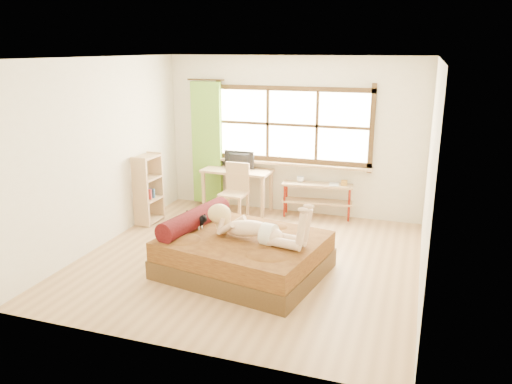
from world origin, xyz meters
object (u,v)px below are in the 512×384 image
(chair, at_px, (235,188))
(pipe_shelf, at_px, (318,193))
(bed, at_px, (241,252))
(woman, at_px, (254,218))
(desk, at_px, (237,175))
(bookshelf, at_px, (148,189))
(kitten, at_px, (196,220))

(chair, relative_size, pipe_shelf, 0.78)
(bed, height_order, chair, chair)
(woman, height_order, desk, woman)
(chair, xyz_separation_m, bookshelf, (-1.28, -0.68, 0.05))
(bookshelf, bearing_deg, bed, -29.84)
(woman, bearing_deg, pipe_shelf, 93.68)
(bed, height_order, desk, desk)
(woman, bearing_deg, bed, 173.86)
(kitten, height_order, pipe_shelf, kitten)
(woman, xyz_separation_m, pipe_shelf, (0.30, 2.53, -0.35))
(kitten, xyz_separation_m, chair, (-0.16, 1.90, -0.08))
(woman, relative_size, bookshelf, 1.19)
(woman, xyz_separation_m, desk, (-1.13, 2.41, -0.12))
(desk, height_order, bookshelf, bookshelf)
(kitten, bearing_deg, bookshelf, 150.07)
(bookshelf, bearing_deg, pipe_shelf, 26.13)
(desk, xyz_separation_m, pipe_shelf, (1.43, 0.12, -0.22))
(woman, relative_size, pipe_shelf, 1.13)
(kitten, xyz_separation_m, desk, (-0.26, 2.26, 0.05))
(pipe_shelf, bearing_deg, woman, -102.99)
(chair, bearing_deg, desk, 107.34)
(woman, xyz_separation_m, chair, (-1.03, 2.05, -0.25))
(bed, bearing_deg, bookshelf, 158.55)
(bookshelf, bearing_deg, chair, 30.07)
(bed, xyz_separation_m, pipe_shelf, (0.50, 2.47, 0.17))
(kitten, xyz_separation_m, pipe_shelf, (1.17, 2.38, -0.17))
(pipe_shelf, bearing_deg, kitten, -122.40)
(chair, bearing_deg, pipe_shelf, 21.66)
(kitten, height_order, bookshelf, bookshelf)
(bed, relative_size, desk, 1.80)
(woman, distance_m, bookshelf, 2.69)
(bookshelf, bearing_deg, kitten, -38.32)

